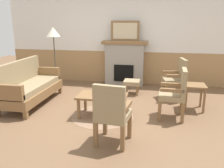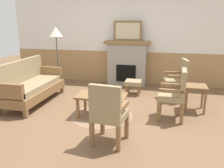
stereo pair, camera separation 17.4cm
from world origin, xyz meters
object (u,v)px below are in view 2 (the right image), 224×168
(footstool, at_px, (133,83))
(coffee_table, at_px, (102,98))
(armchair_by_window_left, at_px, (178,78))
(side_table, at_px, (195,91))
(framed_picture, at_px, (128,31))
(floor_lamp_by_couch, at_px, (56,36))
(couch, at_px, (32,86))
(book_on_table, at_px, (109,96))
(armchair_near_fireplace, at_px, (176,92))
(armchair_front_left, at_px, (108,112))
(fireplace, at_px, (127,63))

(footstool, bearing_deg, coffee_table, -105.07)
(armchair_by_window_left, xyz_separation_m, side_table, (0.32, -0.64, -0.10))
(framed_picture, bearing_deg, floor_lamp_by_couch, -156.78)
(couch, relative_size, book_on_table, 11.21)
(couch, xyz_separation_m, coffee_table, (1.78, -0.42, -0.01))
(armchair_near_fireplace, xyz_separation_m, armchair_front_left, (-1.02, -1.21, 0.00))
(fireplace, distance_m, armchair_front_left, 3.49)
(book_on_table, xyz_separation_m, floor_lamp_by_couch, (-1.87, 1.76, 1.00))
(side_table, bearing_deg, armchair_by_window_left, 116.43)
(fireplace, bearing_deg, armchair_near_fireplace, -60.37)
(framed_picture, bearing_deg, book_on_table, -88.71)
(floor_lamp_by_couch, bearing_deg, book_on_table, -43.33)
(fireplace, distance_m, footstool, 1.01)
(framed_picture, height_order, armchair_front_left, framed_picture)
(footstool, height_order, armchair_near_fireplace, armchair_near_fireplace)
(coffee_table, distance_m, floor_lamp_by_couch, 2.60)
(armchair_by_window_left, bearing_deg, armchair_front_left, -115.19)
(armchair_by_window_left, distance_m, side_table, 0.72)
(couch, bearing_deg, armchair_by_window_left, 15.92)
(side_table, distance_m, floor_lamp_by_couch, 3.79)
(couch, bearing_deg, coffee_table, -13.14)
(armchair_near_fireplace, height_order, armchair_by_window_left, same)
(armchair_near_fireplace, height_order, armchair_front_left, same)
(framed_picture, height_order, floor_lamp_by_couch, framed_picture)
(armchair_near_fireplace, bearing_deg, footstool, 125.30)
(footstool, bearing_deg, armchair_front_left, -90.74)
(coffee_table, distance_m, armchair_near_fireplace, 1.42)
(couch, distance_m, armchair_by_window_left, 3.42)
(framed_picture, relative_size, coffee_table, 0.83)
(framed_picture, distance_m, armchair_near_fireplace, 2.81)
(fireplace, distance_m, armchair_by_window_left, 1.78)
(armchair_front_left, relative_size, floor_lamp_by_couch, 0.58)
(armchair_front_left, distance_m, floor_lamp_by_couch, 3.53)
(couch, distance_m, footstool, 2.48)
(coffee_table, bearing_deg, armchair_by_window_left, 41.84)
(footstool, bearing_deg, book_on_table, -98.65)
(coffee_table, height_order, book_on_table, book_on_table)
(armchair_by_window_left, relative_size, floor_lamp_by_couch, 0.58)
(couch, height_order, book_on_table, couch)
(side_table, bearing_deg, footstool, 149.24)
(armchair_by_window_left, bearing_deg, floor_lamp_by_couch, 174.52)
(coffee_table, xyz_separation_m, floor_lamp_by_couch, (-1.70, 1.66, 1.06))
(side_table, height_order, floor_lamp_by_couch, floor_lamp_by_couch)
(fireplace, relative_size, coffee_table, 1.35)
(armchair_near_fireplace, relative_size, armchair_front_left, 1.00)
(floor_lamp_by_couch, bearing_deg, coffee_table, -44.35)
(couch, height_order, armchair_by_window_left, same)
(fireplace, bearing_deg, book_on_table, -88.71)
(footstool, distance_m, side_table, 1.65)
(book_on_table, distance_m, footstool, 1.68)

